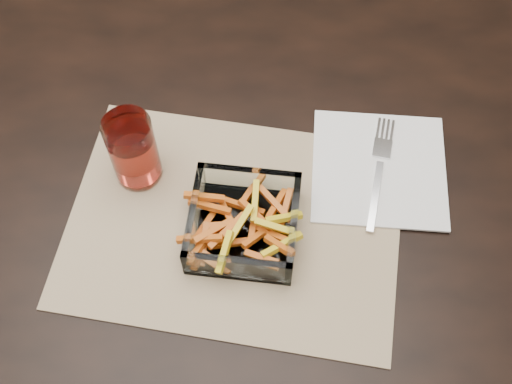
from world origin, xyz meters
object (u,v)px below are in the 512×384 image
(dining_table, at_px, (160,189))
(fork, at_px, (379,168))
(glass_bowl, at_px, (244,224))
(tumbler, at_px, (134,152))

(dining_table, distance_m, fork, 0.34)
(dining_table, bearing_deg, glass_bowl, -41.83)
(glass_bowl, bearing_deg, fork, 27.03)
(glass_bowl, relative_size, tumbler, 1.35)
(fork, bearing_deg, tumbler, -166.88)
(glass_bowl, height_order, tumbler, tumbler)
(dining_table, height_order, tumbler, tumbler)
(tumbler, relative_size, fork, 0.61)
(dining_table, xyz_separation_m, tumbler, (-0.02, -0.03, 0.14))
(tumbler, bearing_deg, fork, 0.51)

